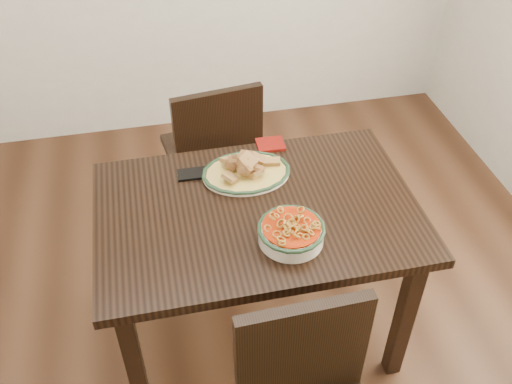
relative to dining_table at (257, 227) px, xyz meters
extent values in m
plane|color=#371F11|center=(-0.10, 0.01, -0.65)|extent=(3.50, 3.50, 0.00)
cube|color=black|center=(0.00, 0.00, 0.08)|extent=(1.20, 0.80, 0.04)
cube|color=black|center=(-0.52, -0.32, -0.30)|extent=(0.06, 0.06, 0.71)
cube|color=black|center=(0.52, -0.32, -0.30)|extent=(0.06, 0.06, 0.71)
cube|color=black|center=(-0.52, 0.32, -0.30)|extent=(0.06, 0.06, 0.71)
cube|color=black|center=(0.52, 0.32, -0.30)|extent=(0.06, 0.06, 0.71)
cube|color=black|center=(-0.07, 0.81, -0.22)|extent=(0.47, 0.47, 0.04)
cube|color=black|center=(0.07, 1.00, -0.45)|extent=(0.04, 0.04, 0.41)
cube|color=black|center=(-0.26, 0.95, -0.45)|extent=(0.04, 0.04, 0.41)
cube|color=black|center=(0.12, 0.66, -0.45)|extent=(0.04, 0.04, 0.41)
cube|color=black|center=(-0.22, 0.62, -0.45)|extent=(0.04, 0.04, 0.41)
cube|color=black|center=(-0.05, 0.62, 0.02)|extent=(0.42, 0.10, 0.44)
cube|color=black|center=(0.01, -0.59, 0.02)|extent=(0.42, 0.05, 0.44)
ellipsoid|color=white|center=(0.00, 0.20, 0.11)|extent=(0.35, 0.26, 0.02)
ellipsoid|color=gold|center=(0.00, 0.20, 0.11)|extent=(0.33, 0.25, 0.01)
torus|color=#16311C|center=(0.00, 0.20, 0.11)|extent=(0.27, 0.27, 0.01)
cylinder|color=beige|center=(0.08, -0.19, 0.13)|extent=(0.23, 0.23, 0.06)
torus|color=#16311B|center=(0.08, -0.19, 0.15)|extent=(0.24, 0.24, 0.02)
cylinder|color=#9E2507|center=(0.08, -0.19, 0.16)|extent=(0.20, 0.20, 0.01)
cube|color=black|center=(-0.20, 0.24, 0.10)|extent=(0.13, 0.07, 0.01)
cube|color=maroon|center=(0.14, 0.37, 0.10)|extent=(0.12, 0.10, 0.01)
camera|label=1|loc=(-0.34, -1.53, 1.53)|focal=40.00mm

